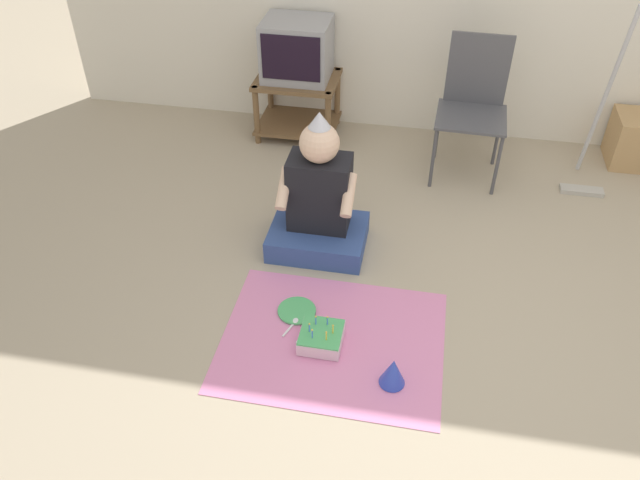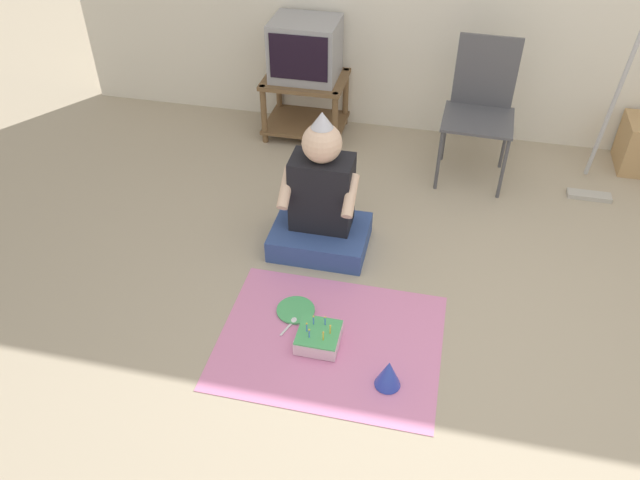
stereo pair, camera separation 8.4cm
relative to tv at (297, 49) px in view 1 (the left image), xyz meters
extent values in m
plane|color=tan|center=(1.35, -2.01, -0.66)|extent=(16.00, 16.00, 0.00)
cube|color=brown|center=(0.00, -0.01, -0.22)|extent=(0.60, 0.47, 0.03)
cube|color=brown|center=(0.00, -0.01, -0.58)|extent=(0.60, 0.47, 0.02)
cylinder|color=brown|center=(-0.27, -0.22, -0.43)|extent=(0.04, 0.04, 0.45)
cylinder|color=brown|center=(0.27, -0.22, -0.43)|extent=(0.04, 0.04, 0.45)
cylinder|color=brown|center=(-0.27, 0.19, -0.43)|extent=(0.04, 0.04, 0.45)
cylinder|color=brown|center=(0.27, 0.19, -0.43)|extent=(0.04, 0.04, 0.45)
cube|color=#99999E|center=(0.00, 0.00, 0.00)|extent=(0.47, 0.39, 0.42)
cube|color=black|center=(0.00, -0.20, 0.01)|extent=(0.41, 0.01, 0.32)
cube|color=#4C4C51|center=(1.25, -0.38, -0.21)|extent=(0.47, 0.44, 0.02)
cube|color=#4C4C51|center=(1.26, -0.18, 0.03)|extent=(0.40, 0.03, 0.48)
cylinder|color=#4C4C51|center=(1.04, -0.57, -0.44)|extent=(0.02, 0.02, 0.45)
cylinder|color=#4C4C51|center=(1.45, -0.58, -0.44)|extent=(0.02, 0.02, 0.45)
cylinder|color=#4C4C51|center=(1.05, -0.18, -0.44)|extent=(0.02, 0.02, 0.45)
cylinder|color=#4C4C51|center=(1.46, -0.20, -0.44)|extent=(0.02, 0.02, 0.45)
cube|color=#B2ADA3|center=(2.04, -0.45, -0.64)|extent=(0.28, 0.09, 0.03)
cylinder|color=#B7B7BC|center=(2.04, -0.33, -0.02)|extent=(0.03, 0.28, 1.22)
cube|color=#334C8C|center=(0.41, -1.34, -0.59)|extent=(0.56, 0.43, 0.14)
cube|color=black|center=(0.41, -1.30, -0.30)|extent=(0.35, 0.23, 0.45)
sphere|color=beige|center=(0.41, -1.30, 0.03)|extent=(0.22, 0.22, 0.22)
cone|color=silver|center=(0.41, -1.30, 0.17)|extent=(0.12, 0.12, 0.09)
cylinder|color=beige|center=(0.23, -1.40, -0.22)|extent=(0.06, 0.24, 0.19)
cylinder|color=beige|center=(0.59, -1.40, -0.22)|extent=(0.06, 0.24, 0.19)
cube|color=pink|center=(0.62, -2.07, -0.66)|extent=(1.12, 0.89, 0.01)
cube|color=silver|center=(0.57, -2.10, -0.62)|extent=(0.21, 0.21, 0.07)
cube|color=#4CB266|center=(0.57, -2.10, -0.58)|extent=(0.21, 0.21, 0.01)
cylinder|color=yellow|center=(0.63, -2.10, -0.55)|extent=(0.01, 0.01, 0.06)
sphere|color=#FFCC4C|center=(0.63, -2.10, -0.52)|extent=(0.01, 0.01, 0.01)
cylinder|color=#4C7FE5|center=(0.59, -2.04, -0.55)|extent=(0.01, 0.01, 0.06)
sphere|color=#FFCC4C|center=(0.59, -2.04, -0.52)|extent=(0.01, 0.01, 0.01)
cylinder|color=#4C7FE5|center=(0.54, -2.05, -0.55)|extent=(0.01, 0.01, 0.06)
sphere|color=#FFCC4C|center=(0.54, -2.05, -0.52)|extent=(0.01, 0.01, 0.01)
cylinder|color=#4C7FE5|center=(0.51, -2.11, -0.55)|extent=(0.01, 0.01, 0.06)
sphere|color=#FFCC4C|center=(0.51, -2.11, -0.52)|extent=(0.01, 0.01, 0.01)
cylinder|color=#4C7FE5|center=(0.54, -2.14, -0.55)|extent=(0.01, 0.01, 0.06)
sphere|color=#FFCC4C|center=(0.54, -2.14, -0.52)|extent=(0.01, 0.01, 0.01)
cylinder|color=yellow|center=(0.61, -2.15, -0.55)|extent=(0.01, 0.01, 0.06)
sphere|color=#FFCC4C|center=(0.61, -2.15, -0.52)|extent=(0.01, 0.01, 0.01)
cone|color=blue|center=(0.95, -2.28, -0.58)|extent=(0.12, 0.12, 0.16)
cylinder|color=#4CB266|center=(0.40, -1.91, -0.65)|extent=(0.20, 0.20, 0.01)
ellipsoid|color=white|center=(0.41, -1.98, -0.65)|extent=(0.04, 0.05, 0.01)
cube|color=white|center=(0.39, -2.05, -0.65)|extent=(0.04, 0.10, 0.01)
ellipsoid|color=white|center=(0.49, -2.01, -0.65)|extent=(0.04, 0.05, 0.01)
cube|color=white|center=(0.46, -2.08, -0.65)|extent=(0.04, 0.10, 0.01)
camera|label=1|loc=(0.96, -4.18, 1.74)|focal=35.00mm
camera|label=2|loc=(1.04, -4.16, 1.74)|focal=35.00mm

